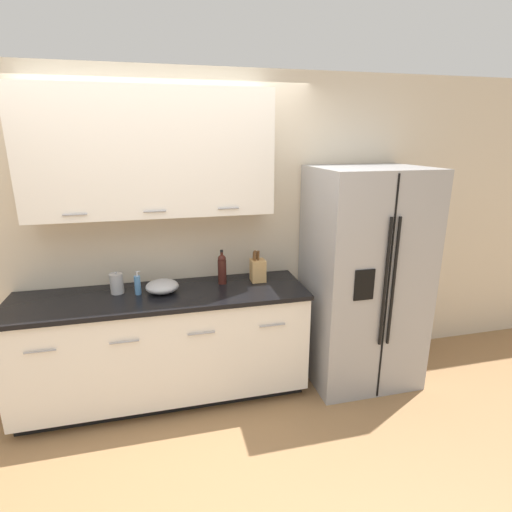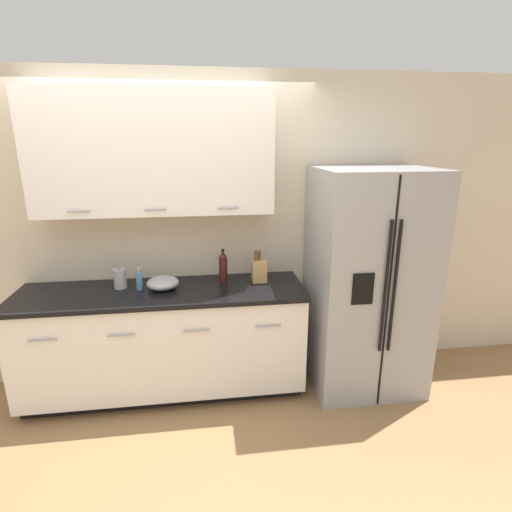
{
  "view_description": "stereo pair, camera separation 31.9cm",
  "coord_description": "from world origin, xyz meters",
  "px_view_note": "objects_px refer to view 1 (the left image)",
  "views": [
    {
      "loc": [
        -0.0,
        -2.19,
        2.08
      ],
      "look_at": [
        0.73,
        0.78,
        1.17
      ],
      "focal_mm": 28.0,
      "sensor_mm": 36.0,
      "label": 1
    },
    {
      "loc": [
        0.31,
        -2.25,
        2.08
      ],
      "look_at": [
        0.73,
        0.78,
        1.17
      ],
      "focal_mm": 28.0,
      "sensor_mm": 36.0,
      "label": 2
    }
  ],
  "objects_px": {
    "refrigerator": "(363,278)",
    "soap_dispenser": "(138,285)",
    "wine_bottle": "(222,268)",
    "steel_canister": "(117,283)",
    "knife_block": "(258,270)",
    "mixing_bowl": "(162,286)"
  },
  "relations": [
    {
      "from": "refrigerator",
      "to": "mixing_bowl",
      "type": "relative_size",
      "value": 7.34
    },
    {
      "from": "refrigerator",
      "to": "soap_dispenser",
      "type": "distance_m",
      "value": 1.86
    },
    {
      "from": "soap_dispenser",
      "to": "wine_bottle",
      "type": "bearing_deg",
      "value": 6.94
    },
    {
      "from": "wine_bottle",
      "to": "soap_dispenser",
      "type": "xyz_separation_m",
      "value": [
        -0.67,
        -0.08,
        -0.05
      ]
    },
    {
      "from": "refrigerator",
      "to": "soap_dispenser",
      "type": "relative_size",
      "value": 9.94
    },
    {
      "from": "refrigerator",
      "to": "knife_block",
      "type": "bearing_deg",
      "value": 169.52
    },
    {
      "from": "wine_bottle",
      "to": "soap_dispenser",
      "type": "height_order",
      "value": "wine_bottle"
    },
    {
      "from": "wine_bottle",
      "to": "mixing_bowl",
      "type": "bearing_deg",
      "value": -169.89
    },
    {
      "from": "knife_block",
      "to": "mixing_bowl",
      "type": "xyz_separation_m",
      "value": [
        -0.79,
        -0.07,
        -0.05
      ]
    },
    {
      "from": "refrigerator",
      "to": "steel_canister",
      "type": "distance_m",
      "value": 2.02
    },
    {
      "from": "refrigerator",
      "to": "steel_canister",
      "type": "xyz_separation_m",
      "value": [
        -2.01,
        0.16,
        0.07
      ]
    },
    {
      "from": "soap_dispenser",
      "to": "steel_canister",
      "type": "height_order",
      "value": "soap_dispenser"
    },
    {
      "from": "wine_bottle",
      "to": "soap_dispenser",
      "type": "bearing_deg",
      "value": -173.06
    },
    {
      "from": "steel_canister",
      "to": "knife_block",
      "type": "bearing_deg",
      "value": 0.25
    },
    {
      "from": "knife_block",
      "to": "wine_bottle",
      "type": "bearing_deg",
      "value": 177.28
    },
    {
      "from": "refrigerator",
      "to": "wine_bottle",
      "type": "height_order",
      "value": "refrigerator"
    },
    {
      "from": "knife_block",
      "to": "soap_dispenser",
      "type": "height_order",
      "value": "knife_block"
    },
    {
      "from": "wine_bottle",
      "to": "knife_block",
      "type": "bearing_deg",
      "value": -2.72
    },
    {
      "from": "knife_block",
      "to": "steel_canister",
      "type": "relative_size",
      "value": 1.57
    },
    {
      "from": "knife_block",
      "to": "steel_canister",
      "type": "bearing_deg",
      "value": -179.75
    },
    {
      "from": "wine_bottle",
      "to": "steel_canister",
      "type": "distance_m",
      "value": 0.83
    },
    {
      "from": "refrigerator",
      "to": "steel_canister",
      "type": "bearing_deg",
      "value": 175.47
    }
  ]
}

